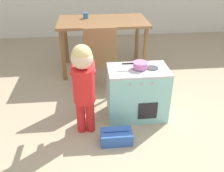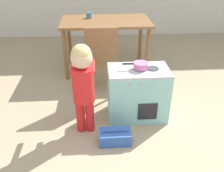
{
  "view_description": "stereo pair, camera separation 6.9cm",
  "coord_description": "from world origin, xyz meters",
  "px_view_note": "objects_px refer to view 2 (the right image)",
  "views": [
    {
      "loc": [
        -0.53,
        -1.38,
        1.62
      ],
      "look_at": [
        -0.32,
        0.76,
        0.42
      ],
      "focal_mm": 40.0,
      "sensor_mm": 36.0,
      "label": 1
    },
    {
      "loc": [
        -0.47,
        -1.39,
        1.62
      ],
      "look_at": [
        -0.32,
        0.76,
        0.42
      ],
      "focal_mm": 40.0,
      "sensor_mm": 36.0,
      "label": 2
    }
  ],
  "objects_px": {
    "child_figure": "(83,79)",
    "cup_on_table": "(89,15)",
    "dining_chair_near": "(102,59)",
    "toy_pot": "(140,65)",
    "dining_table": "(106,27)",
    "play_kitchen": "(138,93)",
    "toy_basket": "(115,137)"
  },
  "relations": [
    {
      "from": "child_figure",
      "to": "cup_on_table",
      "type": "distance_m",
      "value": 1.58
    },
    {
      "from": "dining_chair_near",
      "to": "cup_on_table",
      "type": "distance_m",
      "value": 0.92
    },
    {
      "from": "toy_pot",
      "to": "dining_table",
      "type": "distance_m",
      "value": 1.25
    },
    {
      "from": "play_kitchen",
      "to": "toy_pot",
      "type": "relative_size",
      "value": 2.39
    },
    {
      "from": "child_figure",
      "to": "toy_pot",
      "type": "bearing_deg",
      "value": 20.88
    },
    {
      "from": "toy_basket",
      "to": "dining_chair_near",
      "type": "height_order",
      "value": "dining_chair_near"
    },
    {
      "from": "toy_pot",
      "to": "child_figure",
      "type": "relative_size",
      "value": 0.28
    },
    {
      "from": "play_kitchen",
      "to": "child_figure",
      "type": "xyz_separation_m",
      "value": [
        -0.55,
        -0.21,
        0.3
      ]
    },
    {
      "from": "play_kitchen",
      "to": "dining_table",
      "type": "bearing_deg",
      "value": 102.7
    },
    {
      "from": "child_figure",
      "to": "dining_table",
      "type": "bearing_deg",
      "value": 79.14
    },
    {
      "from": "toy_basket",
      "to": "dining_chair_near",
      "type": "bearing_deg",
      "value": 95.48
    },
    {
      "from": "cup_on_table",
      "to": "child_figure",
      "type": "bearing_deg",
      "value": -91.66
    },
    {
      "from": "toy_pot",
      "to": "dining_table",
      "type": "relative_size",
      "value": 0.21
    },
    {
      "from": "dining_table",
      "to": "dining_chair_near",
      "type": "xyz_separation_m",
      "value": [
        -0.08,
        -0.72,
        -0.17
      ]
    },
    {
      "from": "play_kitchen",
      "to": "toy_basket",
      "type": "bearing_deg",
      "value": -122.4
    },
    {
      "from": "dining_table",
      "to": "child_figure",
      "type": "bearing_deg",
      "value": -100.86
    },
    {
      "from": "toy_basket",
      "to": "cup_on_table",
      "type": "relative_size",
      "value": 3.86
    },
    {
      "from": "dining_table",
      "to": "toy_pot",
      "type": "bearing_deg",
      "value": -76.75
    },
    {
      "from": "play_kitchen",
      "to": "child_figure",
      "type": "bearing_deg",
      "value": -158.75
    },
    {
      "from": "dining_table",
      "to": "play_kitchen",
      "type": "bearing_deg",
      "value": -77.3
    },
    {
      "from": "play_kitchen",
      "to": "dining_chair_near",
      "type": "relative_size",
      "value": 0.71
    },
    {
      "from": "toy_pot",
      "to": "dining_chair_near",
      "type": "height_order",
      "value": "dining_chair_near"
    },
    {
      "from": "toy_pot",
      "to": "child_figure",
      "type": "xyz_separation_m",
      "value": [
        -0.56,
        -0.21,
        -0.02
      ]
    },
    {
      "from": "play_kitchen",
      "to": "cup_on_table",
      "type": "xyz_separation_m",
      "value": [
        -0.5,
        1.35,
        0.5
      ]
    },
    {
      "from": "toy_pot",
      "to": "dining_chair_near",
      "type": "bearing_deg",
      "value": 126.28
    },
    {
      "from": "play_kitchen",
      "to": "dining_table",
      "type": "relative_size",
      "value": 0.5
    },
    {
      "from": "cup_on_table",
      "to": "dining_table",
      "type": "bearing_deg",
      "value": -30.01
    },
    {
      "from": "play_kitchen",
      "to": "dining_table",
      "type": "height_order",
      "value": "dining_table"
    },
    {
      "from": "play_kitchen",
      "to": "toy_pot",
      "type": "bearing_deg",
      "value": 2.29
    },
    {
      "from": "toy_pot",
      "to": "child_figure",
      "type": "distance_m",
      "value": 0.6
    },
    {
      "from": "child_figure",
      "to": "toy_basket",
      "type": "relative_size",
      "value": 3.06
    },
    {
      "from": "toy_basket",
      "to": "dining_table",
      "type": "height_order",
      "value": "dining_table"
    }
  ]
}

